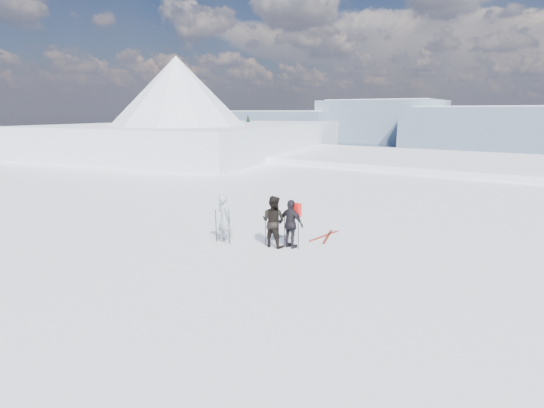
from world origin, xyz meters
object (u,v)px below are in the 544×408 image
at_px(skier_dark, 273,221).
at_px(skier_pack, 291,224).
at_px(skier_grey, 224,219).
at_px(skis_loose, 326,236).

distance_m(skier_dark, skier_pack, 0.59).
bearing_deg(skier_grey, skis_loose, -119.63).
distance_m(skier_grey, skier_dark, 1.72).
bearing_deg(skier_grey, skier_pack, -144.75).
height_order(skier_grey, skis_loose, skier_grey).
bearing_deg(skier_dark, skier_pack, -162.35).
xyz_separation_m(skier_grey, skier_dark, (1.63, 0.55, 0.02)).
height_order(skier_pack, skis_loose, skier_pack).
distance_m(skier_grey, skier_pack, 2.31).
relative_size(skier_grey, skier_dark, 0.98).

